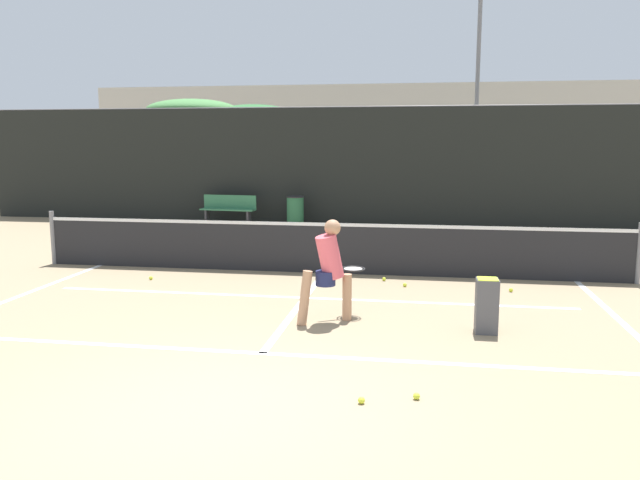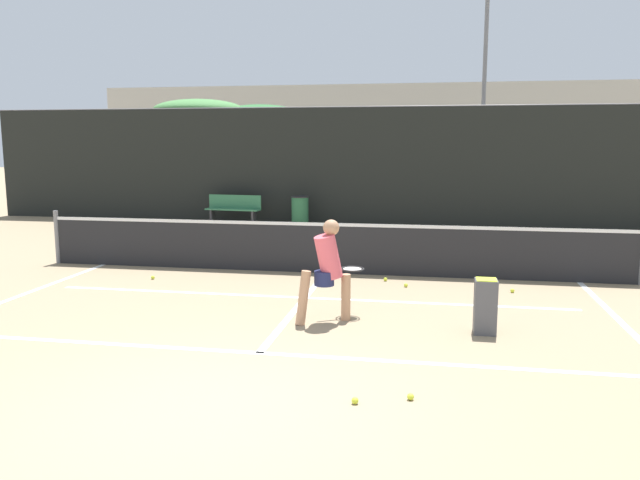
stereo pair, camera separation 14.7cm
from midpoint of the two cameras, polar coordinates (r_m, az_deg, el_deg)
ground_plane at (r=6.01m, az=-9.84°, el=-15.00°), size 100.00×100.00×0.00m
court_baseline_near at (r=7.38m, az=-5.86°, el=-10.27°), size 11.00×0.10×0.01m
court_service_line at (r=9.85m, az=-1.83°, el=-5.30°), size 8.25×0.10×0.01m
court_center_mark at (r=9.51m, az=-2.25°, el=-5.83°), size 0.10×4.57×0.01m
court_sideline_left at (r=11.29m, az=-25.36°, el=-4.33°), size 0.10×5.57×0.01m
court_sideline_right at (r=9.70m, az=25.04°, el=-6.39°), size 0.10×5.57×0.01m
net at (r=11.60m, az=-0.01°, el=-0.56°), size 11.09×0.09×1.07m
fence_back at (r=18.63m, az=3.63°, el=6.77°), size 24.00×0.06×3.47m
player_practicing at (r=8.41m, az=0.32°, el=-2.44°), size 0.94×0.95×1.41m
tennis_ball_scattered_0 at (r=11.08m, az=5.50°, el=-3.58°), size 0.07×0.07×0.07m
tennis_ball_scattered_1 at (r=10.68m, az=7.37°, el=-4.09°), size 0.07×0.07×0.07m
tennis_ball_scattered_2 at (r=11.54m, az=-15.56°, el=-3.37°), size 0.07×0.07×0.07m
tennis_ball_scattered_3 at (r=10.68m, az=16.68°, el=-4.40°), size 0.07×0.07×0.07m
tennis_ball_scattered_4 at (r=6.03m, az=3.09°, el=-14.43°), size 0.07×0.07×0.07m
tennis_ball_scattered_6 at (r=6.17m, az=8.12°, el=-13.95°), size 0.07×0.07×0.07m
ball_hopper at (r=8.28m, az=14.50°, el=-5.71°), size 0.28×0.28×0.71m
courtside_bench at (r=18.87m, az=-8.57°, el=2.88°), size 1.70×0.54×0.86m
trash_bin at (r=18.40m, az=-2.51°, el=2.70°), size 0.52×0.52×0.86m
parked_car at (r=23.06m, az=12.41°, el=4.06°), size 1.79×3.92×1.31m
floodlight_mast at (r=25.66m, az=14.09°, el=15.18°), size 1.10×0.24×8.38m
tree_west at (r=27.50m, az=22.06°, el=9.73°), size 3.10×3.10×3.61m
tree_mid at (r=26.42m, az=-11.76°, el=11.44°), size 3.70×3.70×4.16m
tree_east at (r=26.73m, az=-6.22°, el=11.17°), size 3.51×3.51×3.99m
building_far at (r=37.66m, az=6.59°, el=9.54°), size 36.00×2.40×5.73m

